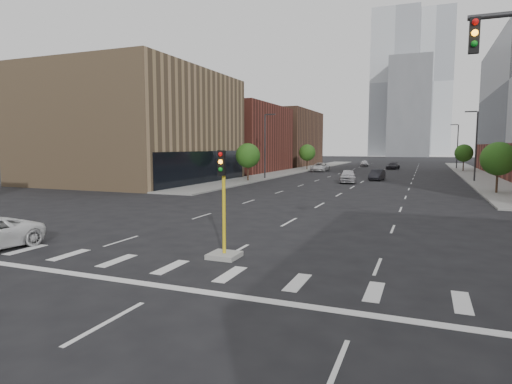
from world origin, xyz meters
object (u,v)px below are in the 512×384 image
Objects in this scene: median_traffic_signal at (224,235)px; car_deep_right at (393,166)px; car_far_left at (320,167)px; car_near_left at (348,176)px; car_mid_right at (377,175)px; car_distant at (364,163)px.

median_traffic_signal reaches higher than car_deep_right.
car_deep_right is at bearing 46.75° from car_far_left.
car_near_left is at bearing -85.03° from car_deep_right.
car_far_left is (-12.00, 17.62, 0.06)m from car_mid_right.
car_near_left is 1.05× the size of car_deep_right.
car_far_left is (-9.00, 23.18, -0.05)m from car_near_left.
car_deep_right is at bearing 76.93° from car_near_left.
median_traffic_signal is 0.99× the size of car_mid_right.
car_deep_right is (1.50, 74.93, -0.29)m from median_traffic_signal.
car_distant reaches higher than car_deep_right.
car_deep_right is (3.00, 35.96, -0.16)m from car_near_left.
car_near_left is 46.47m from car_distant.
car_far_left is 23.65m from car_distant.
median_traffic_signal is 85.44m from car_distant.
car_near_left reaches higher than car_deep_right.
car_mid_right is 30.39m from car_deep_right.
car_near_left reaches higher than car_distant.
car_near_left is at bearing -113.60° from car_mid_right.
car_near_left is at bearing 92.20° from median_traffic_signal.
median_traffic_signal reaches higher than car_near_left.
median_traffic_signal is at bearing -80.44° from car_far_left.
car_deep_right is (12.00, 12.77, -0.11)m from car_far_left.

